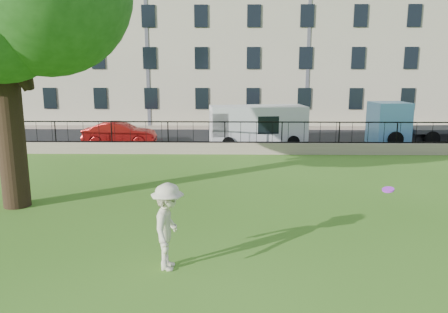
{
  "coord_description": "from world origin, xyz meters",
  "views": [
    {
      "loc": [
        0.41,
        -10.73,
        4.48
      ],
      "look_at": [
        0.13,
        3.5,
        1.58
      ],
      "focal_mm": 35.0,
      "sensor_mm": 36.0,
      "label": 1
    }
  ],
  "objects_px": {
    "white_van": "(258,126)",
    "red_sedan": "(120,134)",
    "blue_truck": "(421,123)",
    "man": "(168,227)",
    "frisbee": "(388,190)"
  },
  "relations": [
    {
      "from": "red_sedan",
      "to": "white_van",
      "type": "relative_size",
      "value": 0.76
    },
    {
      "from": "man",
      "to": "white_van",
      "type": "relative_size",
      "value": 0.36
    },
    {
      "from": "white_van",
      "to": "blue_truck",
      "type": "bearing_deg",
      "value": -3.44
    },
    {
      "from": "frisbee",
      "to": "blue_truck",
      "type": "distance_m",
      "value": 18.08
    },
    {
      "from": "white_van",
      "to": "red_sedan",
      "type": "bearing_deg",
      "value": 174.07
    },
    {
      "from": "man",
      "to": "red_sedan",
      "type": "xyz_separation_m",
      "value": [
        -5.16,
        15.92,
        -0.31
      ]
    },
    {
      "from": "frisbee",
      "to": "white_van",
      "type": "relative_size",
      "value": 0.05
    },
    {
      "from": "man",
      "to": "blue_truck",
      "type": "height_order",
      "value": "blue_truck"
    },
    {
      "from": "red_sedan",
      "to": "blue_truck",
      "type": "distance_m",
      "value": 17.87
    },
    {
      "from": "red_sedan",
      "to": "white_van",
      "type": "height_order",
      "value": "white_van"
    },
    {
      "from": "red_sedan",
      "to": "man",
      "type": "bearing_deg",
      "value": -164.94
    },
    {
      "from": "man",
      "to": "frisbee",
      "type": "relative_size",
      "value": 7.37
    },
    {
      "from": "frisbee",
      "to": "red_sedan",
      "type": "relative_size",
      "value": 0.06
    },
    {
      "from": "frisbee",
      "to": "red_sedan",
      "type": "distance_m",
      "value": 18.47
    },
    {
      "from": "man",
      "to": "white_van",
      "type": "height_order",
      "value": "white_van"
    }
  ]
}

